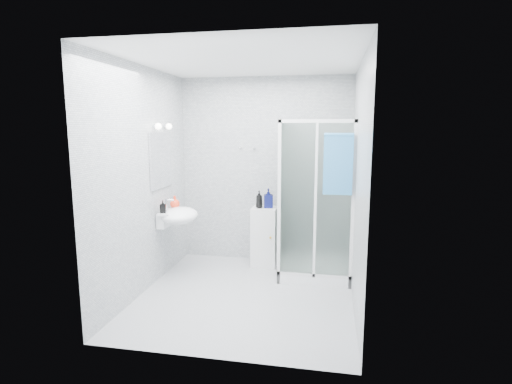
% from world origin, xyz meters
% --- Properties ---
extents(room, '(2.40, 2.60, 2.60)m').
position_xyz_m(room, '(0.00, 0.00, 1.30)').
color(room, silver).
rests_on(room, ground).
extents(shower_enclosure, '(0.90, 0.95, 2.00)m').
position_xyz_m(shower_enclosure, '(0.67, 0.77, 0.45)').
color(shower_enclosure, white).
rests_on(shower_enclosure, ground).
extents(wall_basin, '(0.46, 0.56, 0.35)m').
position_xyz_m(wall_basin, '(-0.99, 0.45, 0.80)').
color(wall_basin, white).
rests_on(wall_basin, ground).
extents(mirror, '(0.02, 0.60, 0.70)m').
position_xyz_m(mirror, '(-1.19, 0.45, 1.50)').
color(mirror, white).
rests_on(mirror, room).
extents(vanity_lights, '(0.10, 0.40, 0.08)m').
position_xyz_m(vanity_lights, '(-1.14, 0.45, 1.92)').
color(vanity_lights, silver).
rests_on(vanity_lights, room).
extents(wall_hooks, '(0.23, 0.06, 0.03)m').
position_xyz_m(wall_hooks, '(-0.25, 1.26, 1.62)').
color(wall_hooks, silver).
rests_on(wall_hooks, room).
extents(storage_cabinet, '(0.34, 0.37, 0.82)m').
position_xyz_m(storage_cabinet, '(0.04, 1.04, 0.41)').
color(storage_cabinet, white).
rests_on(storage_cabinet, ground).
extents(hand_towel, '(0.33, 0.05, 0.70)m').
position_xyz_m(hand_towel, '(1.00, 0.36, 1.51)').
color(hand_towel, teal).
rests_on(hand_towel, shower_enclosure).
extents(shampoo_bottle_a, '(0.10, 0.10, 0.24)m').
position_xyz_m(shampoo_bottle_a, '(-0.03, 1.00, 0.94)').
color(shampoo_bottle_a, black).
rests_on(shampoo_bottle_a, storage_cabinet).
extents(shampoo_bottle_b, '(0.14, 0.14, 0.26)m').
position_xyz_m(shampoo_bottle_b, '(0.09, 1.05, 0.95)').
color(shampoo_bottle_b, '#0C114C').
rests_on(shampoo_bottle_b, storage_cabinet).
extents(soap_dispenser_orange, '(0.16, 0.16, 0.16)m').
position_xyz_m(soap_dispenser_orange, '(-1.08, 0.61, 0.94)').
color(soap_dispenser_orange, '#FE3C1D').
rests_on(soap_dispenser_orange, wall_basin).
extents(soap_dispenser_black, '(0.09, 0.09, 0.16)m').
position_xyz_m(soap_dispenser_black, '(-1.11, 0.29, 0.94)').
color(soap_dispenser_black, black).
rests_on(soap_dispenser_black, wall_basin).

